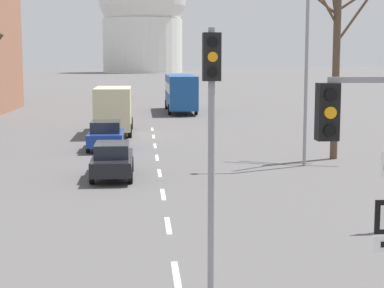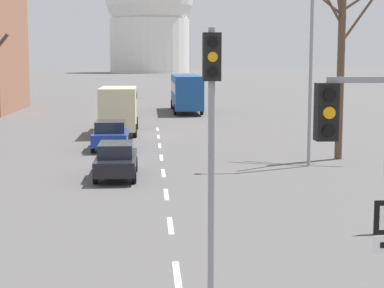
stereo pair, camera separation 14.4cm
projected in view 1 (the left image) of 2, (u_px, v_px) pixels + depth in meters
The scene contains 18 objects.
lane_stripe_1 at pixel (176, 275), 14.85m from camera, with size 0.16×2.00×0.01m, color silver.
lane_stripe_2 at pixel (168, 225), 19.30m from camera, with size 0.16×2.00×0.01m, color silver.
lane_stripe_3 at pixel (163, 194), 23.75m from camera, with size 0.16×2.00×0.01m, color silver.
lane_stripe_4 at pixel (160, 173), 28.20m from camera, with size 0.16×2.00×0.01m, color silver.
lane_stripe_5 at pixel (157, 158), 32.64m from camera, with size 0.16×2.00×0.01m, color silver.
lane_stripe_6 at pixel (155, 146), 37.09m from camera, with size 0.16×2.00×0.01m, color silver.
lane_stripe_7 at pixel (153, 137), 41.54m from camera, with size 0.16×2.00×0.01m, color silver.
lane_stripe_8 at pixel (152, 129), 45.98m from camera, with size 0.16×2.00×0.01m, color silver.
traffic_signal_near_right at pixel (375, 136), 10.79m from camera, with size 1.63×0.34×4.88m.
traffic_signal_centre_tall at pixel (211, 114), 12.94m from camera, with size 0.36×0.34×5.59m.
street_lamp_right at pixel (299, 56), 29.44m from camera, with size 1.97×0.36×8.37m.
sedan_near_left at pixel (106, 135), 35.44m from camera, with size 1.96×4.15×1.61m.
sedan_near_right at pixel (112, 160), 27.02m from camera, with size 1.73×4.45×1.50m.
sedan_mid_centre at pixel (124, 92), 82.83m from camera, with size 1.80×3.88×1.49m.
city_bus at pixel (181, 90), 60.70m from camera, with size 2.66×10.80×3.48m.
delivery_truck at pixel (114, 109), 42.96m from camera, with size 2.44×7.20×3.14m.
bare_tree_right_near at pixel (338, 57), 31.70m from camera, with size 5.67×3.39×10.59m.
capitol_dome at pixel (142, 11), 242.36m from camera, with size 33.51×33.51×47.34m.
Camera 1 is at (-0.77, -7.29, 4.96)m, focal length 60.00 mm.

